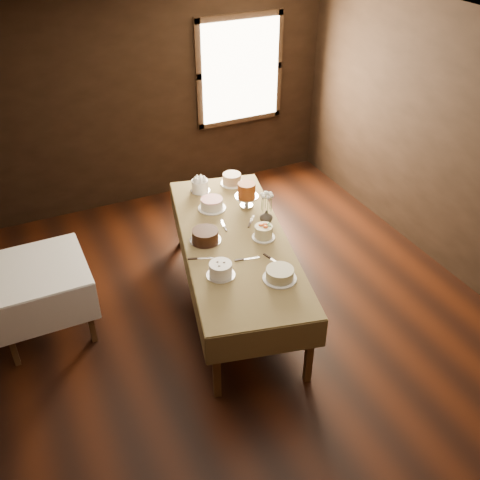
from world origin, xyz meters
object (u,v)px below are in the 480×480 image
side_table (37,276)px  cake_swirl (221,270)px  cake_server_a (252,258)px  cake_server_b (276,262)px  cake_speckled (232,179)px  flower_vase (266,217)px  cake_meringue (200,186)px  cake_chocolate (205,236)px  cake_server_d (252,219)px  cake_server_c (223,223)px  display_table (235,244)px  cake_lattice (212,204)px  cake_server_e (205,258)px  cake_flowers (264,232)px  cake_cream (280,274)px  cake_caramel (247,196)px

side_table → cake_swirl: 1.76m
cake_server_a → cake_server_b: 0.23m
cake_speckled → flower_vase: bearing=-91.6°
cake_meringue → cake_chocolate: bearing=-108.8°
cake_swirl → cake_server_d: cake_swirl is taller
cake_server_c → flower_vase: (0.41, -0.18, 0.07)m
display_table → cake_server_d: (0.31, 0.25, 0.06)m
cake_swirl → cake_speckled: bearing=62.1°
cake_server_a → cake_server_d: (0.31, 0.62, 0.00)m
cake_lattice → cake_server_b: 1.16m
cake_speckled → cake_lattice: size_ratio=0.80×
cake_lattice → cake_server_e: size_ratio=1.39×
display_table → cake_flowers: size_ratio=11.91×
cake_meringue → cake_server_e: size_ratio=0.93×
cake_lattice → cake_swirl: (-0.38, -1.11, 0.01)m
cake_server_a → cake_speckled: bearing=83.9°
cake_server_d → cake_server_e: (-0.71, -0.43, 0.00)m
cake_flowers → cake_server_a: size_ratio=0.97×
cake_speckled → cake_cream: cake_speckled is taller
display_table → cake_meringue: 1.04m
cake_meringue → cake_chocolate: 1.00m
cake_server_b → cake_server_c: bearing=175.6°
cake_lattice → cake_swirl: bearing=-109.0°
cake_server_c → cake_swirl: bearing=164.8°
cake_caramel → cake_server_a: 0.97m
side_table → flower_vase: bearing=-6.8°
cake_lattice → display_table: bearing=-91.6°
cake_server_a → side_table: bearing=168.6°
cake_flowers → cake_server_c: 0.50m
display_table → cake_server_b: (0.18, -0.51, 0.06)m
side_table → cake_cream: cake_cream is taller
cake_lattice → flower_vase: size_ratio=2.37×
cake_lattice → cake_server_a: size_ratio=1.39×
cake_speckled → cake_server_b: size_ratio=1.11×
cake_caramel → flower_vase: (0.04, -0.38, -0.05)m
cake_swirl → cake_server_d: size_ratio=1.10×
cake_server_a → flower_vase: flower_vase is taller
cake_server_e → flower_vase: size_ratio=1.70×
cake_swirl → cake_server_b: 0.55m
cake_lattice → cake_caramel: size_ratio=1.14×
cake_swirl → side_table: bearing=149.3°
cake_chocolate → cake_server_e: cake_chocolate is taller
cake_speckled → cake_server_a: (-0.44, -1.41, -0.06)m
cake_caramel → cake_chocolate: bearing=-147.0°
cake_server_b → cake_server_d: 0.78m
cake_flowers → cake_swirl: bearing=-149.1°
cake_caramel → cake_flowers: (-0.11, -0.62, -0.06)m
cake_lattice → cake_server_d: (0.30, -0.38, -0.05)m
cake_server_a → cake_server_c: size_ratio=1.00×
cake_caramel → cake_swirl: size_ratio=1.10×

